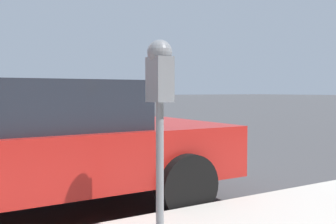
% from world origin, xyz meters
% --- Properties ---
extents(parking_meter, '(0.21, 0.19, 1.49)m').
position_xyz_m(parking_meter, '(-2.71, -0.79, 1.29)').
color(parking_meter, gray).
rests_on(parking_meter, sidewalk).
extents(car_red, '(2.15, 4.25, 1.37)m').
position_xyz_m(car_red, '(-1.10, -0.10, 0.73)').
color(car_red, '#B21E19').
rests_on(car_red, ground_plane).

